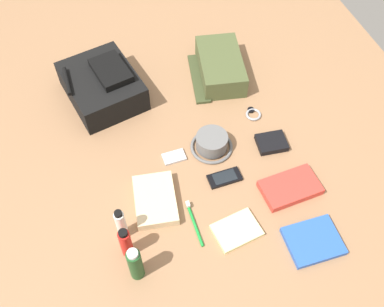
{
  "coord_description": "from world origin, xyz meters",
  "views": [
    {
      "loc": [
        -0.89,
        0.29,
        1.35
      ],
      "look_at": [
        0.0,
        0.0,
        0.04
      ],
      "focal_mm": 41.28,
      "sensor_mm": 36.0,
      "label": 1
    }
  ],
  "objects_px": {
    "backpack": "(103,85)",
    "toothpaste_tube": "(121,224)",
    "wristwatch": "(253,114)",
    "folded_towel": "(155,200)",
    "media_player": "(174,157)",
    "bucket_hat": "(212,143)",
    "shampoo_bottle": "(135,264)",
    "wallet": "(272,143)",
    "toothbrush": "(194,221)",
    "sunscreen_spray": "(126,243)",
    "travel_guidebook": "(290,188)",
    "toiletry_pouch": "(220,67)",
    "notepad": "(237,230)",
    "cell_phone": "(225,178)",
    "paperback_novel": "(313,241)"
  },
  "relations": [
    {
      "from": "backpack",
      "to": "toothpaste_tube",
      "type": "height_order",
      "value": "toothpaste_tube"
    },
    {
      "from": "wristwatch",
      "to": "folded_towel",
      "type": "distance_m",
      "value": 0.55
    },
    {
      "from": "wristwatch",
      "to": "media_player",
      "type": "bearing_deg",
      "value": 105.84
    },
    {
      "from": "bucket_hat",
      "to": "wristwatch",
      "type": "distance_m",
      "value": 0.24
    },
    {
      "from": "shampoo_bottle",
      "to": "wallet",
      "type": "relative_size",
      "value": 1.48
    },
    {
      "from": "backpack",
      "to": "toothbrush",
      "type": "relative_size",
      "value": 2.17
    },
    {
      "from": "bucket_hat",
      "to": "folded_towel",
      "type": "relative_size",
      "value": 0.81
    },
    {
      "from": "toothpaste_tube",
      "to": "folded_towel",
      "type": "height_order",
      "value": "toothpaste_tube"
    },
    {
      "from": "folded_towel",
      "to": "sunscreen_spray",
      "type": "bearing_deg",
      "value": 138.08
    },
    {
      "from": "travel_guidebook",
      "to": "bucket_hat",
      "type": "bearing_deg",
      "value": 37.56
    },
    {
      "from": "wristwatch",
      "to": "wallet",
      "type": "distance_m",
      "value": 0.16
    },
    {
      "from": "wristwatch",
      "to": "folded_towel",
      "type": "height_order",
      "value": "folded_towel"
    },
    {
      "from": "backpack",
      "to": "wallet",
      "type": "distance_m",
      "value": 0.71
    },
    {
      "from": "sunscreen_spray",
      "to": "toothpaste_tube",
      "type": "distance_m",
      "value": 0.07
    },
    {
      "from": "toiletry_pouch",
      "to": "bucket_hat",
      "type": "distance_m",
      "value": 0.39
    },
    {
      "from": "toiletry_pouch",
      "to": "toothpaste_tube",
      "type": "bearing_deg",
      "value": 137.15
    },
    {
      "from": "toothbrush",
      "to": "notepad",
      "type": "bearing_deg",
      "value": -122.43
    },
    {
      "from": "shampoo_bottle",
      "to": "wristwatch",
      "type": "distance_m",
      "value": 0.78
    },
    {
      "from": "travel_guidebook",
      "to": "shampoo_bottle",
      "type": "bearing_deg",
      "value": 102.45
    },
    {
      "from": "cell_phone",
      "to": "wallet",
      "type": "xyz_separation_m",
      "value": [
        0.09,
        -0.22,
        0.01
      ]
    },
    {
      "from": "shampoo_bottle",
      "to": "cell_phone",
      "type": "height_order",
      "value": "shampoo_bottle"
    },
    {
      "from": "notepad",
      "to": "shampoo_bottle",
      "type": "bearing_deg",
      "value": 87.54
    },
    {
      "from": "travel_guidebook",
      "to": "toothpaste_tube",
      "type": "bearing_deg",
      "value": 88.45
    },
    {
      "from": "toiletry_pouch",
      "to": "toothbrush",
      "type": "bearing_deg",
      "value": 152.78
    },
    {
      "from": "sunscreen_spray",
      "to": "media_player",
      "type": "distance_m",
      "value": 0.4
    },
    {
      "from": "shampoo_bottle",
      "to": "notepad",
      "type": "bearing_deg",
      "value": -83.87
    },
    {
      "from": "paperback_novel",
      "to": "cell_phone",
      "type": "bearing_deg",
      "value": 30.27
    },
    {
      "from": "toothbrush",
      "to": "travel_guidebook",
      "type": "bearing_deg",
      "value": -88.02
    },
    {
      "from": "bucket_hat",
      "to": "wallet",
      "type": "bearing_deg",
      "value": -104.63
    },
    {
      "from": "bucket_hat",
      "to": "travel_guidebook",
      "type": "relative_size",
      "value": 0.76
    },
    {
      "from": "toothpaste_tube",
      "to": "bucket_hat",
      "type": "bearing_deg",
      "value": -58.31
    },
    {
      "from": "toothpaste_tube",
      "to": "travel_guidebook",
      "type": "relative_size",
      "value": 0.72
    },
    {
      "from": "toiletry_pouch",
      "to": "wallet",
      "type": "xyz_separation_m",
      "value": [
        -0.42,
        -0.06,
        -0.03
      ]
    },
    {
      "from": "bucket_hat",
      "to": "sunscreen_spray",
      "type": "bearing_deg",
      "value": 128.02
    },
    {
      "from": "shampoo_bottle",
      "to": "paperback_novel",
      "type": "distance_m",
      "value": 0.58
    },
    {
      "from": "bucket_hat",
      "to": "paperback_novel",
      "type": "bearing_deg",
      "value": -158.37
    },
    {
      "from": "backpack",
      "to": "toothpaste_tube",
      "type": "relative_size",
      "value": 2.48
    },
    {
      "from": "wristwatch",
      "to": "notepad",
      "type": "relative_size",
      "value": 0.47
    },
    {
      "from": "backpack",
      "to": "travel_guidebook",
      "type": "distance_m",
      "value": 0.84
    },
    {
      "from": "travel_guidebook",
      "to": "wallet",
      "type": "bearing_deg",
      "value": -5.75
    },
    {
      "from": "backpack",
      "to": "folded_towel",
      "type": "xyz_separation_m",
      "value": [
        -0.55,
        -0.06,
        -0.04
      ]
    },
    {
      "from": "travel_guidebook",
      "to": "notepad",
      "type": "xyz_separation_m",
      "value": [
        -0.09,
        0.24,
        -0.01
      ]
    },
    {
      "from": "wristwatch",
      "to": "paperback_novel",
      "type": "bearing_deg",
      "value": 177.28
    },
    {
      "from": "cell_phone",
      "to": "notepad",
      "type": "bearing_deg",
      "value": 170.37
    },
    {
      "from": "sunscreen_spray",
      "to": "folded_towel",
      "type": "xyz_separation_m",
      "value": [
        0.15,
        -0.13,
        -0.05
      ]
    },
    {
      "from": "paperback_novel",
      "to": "toothpaste_tube",
      "type": "bearing_deg",
      "value": 69.03
    },
    {
      "from": "wallet",
      "to": "media_player",
      "type": "bearing_deg",
      "value": 87.2
    },
    {
      "from": "shampoo_bottle",
      "to": "folded_towel",
      "type": "xyz_separation_m",
      "value": [
        0.23,
        -0.12,
        -0.06
      ]
    },
    {
      "from": "toiletry_pouch",
      "to": "toothbrush",
      "type": "distance_m",
      "value": 0.71
    },
    {
      "from": "bucket_hat",
      "to": "toothbrush",
      "type": "xyz_separation_m",
      "value": [
        -0.27,
        0.16,
        -0.02
      ]
    }
  ]
}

